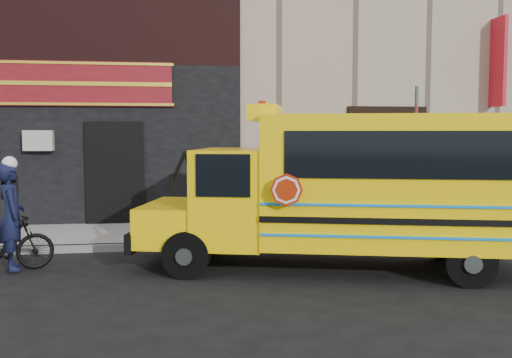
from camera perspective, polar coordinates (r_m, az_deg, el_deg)
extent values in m
plane|color=black|center=(9.81, 2.28, -9.77)|extent=(120.00, 120.00, 0.00)
cube|color=gray|center=(12.29, 0.02, -6.45)|extent=(40.00, 0.20, 0.15)
cube|color=gray|center=(13.75, -0.89, -5.26)|extent=(40.00, 3.00, 0.15)
cube|color=tan|center=(20.25, -3.37, 15.19)|extent=(20.00, 10.00, 12.00)
cube|color=black|center=(15.23, -20.69, 3.25)|extent=(10.00, 0.30, 4.00)
cube|color=black|center=(15.56, -21.07, 16.24)|extent=(10.00, 0.28, 3.00)
cube|color=#5E0D16|center=(15.11, -20.99, 8.93)|extent=(6.50, 0.12, 1.10)
cube|color=black|center=(14.84, -13.92, 0.49)|extent=(1.30, 0.10, 2.50)
cube|color=red|center=(17.04, 23.06, 10.71)|extent=(0.10, 0.70, 2.40)
cylinder|color=black|center=(9.71, -6.98, -7.53)|extent=(0.85, 0.48, 0.80)
cylinder|color=black|center=(11.53, -4.72, -5.57)|extent=(0.85, 0.48, 0.80)
cylinder|color=black|center=(9.72, 20.66, -7.78)|extent=(0.85, 0.48, 0.80)
cylinder|color=black|center=(11.54, 18.40, -5.79)|extent=(0.85, 0.48, 0.80)
cube|color=yellow|center=(10.65, -8.14, -4.27)|extent=(1.49, 2.19, 0.70)
cube|color=black|center=(10.85, -10.95, -5.48)|extent=(0.65, 2.01, 0.35)
cube|color=yellow|center=(10.36, -2.28, -1.69)|extent=(1.71, 2.34, 1.70)
cube|color=black|center=(10.43, -5.38, 0.55)|extent=(0.53, 1.75, 0.90)
cube|color=yellow|center=(10.27, 13.62, -0.07)|extent=(4.92, 3.30, 2.25)
cube|color=black|center=(9.16, 15.11, 2.34)|extent=(3.77, 1.06, 0.75)
cube|color=yellow|center=(10.22, 1.04, 6.54)|extent=(0.90, 1.68, 0.28)
cylinder|color=#A42206|center=(8.93, 3.06, -1.10)|extent=(0.51, 0.17, 0.52)
cylinder|color=#434B46|center=(13.15, 15.62, 1.38)|extent=(0.08, 0.08, 3.46)
cube|color=red|center=(13.06, 15.73, 6.11)|extent=(0.14, 0.29, 0.43)
cube|color=white|center=(13.05, 15.68, 3.73)|extent=(0.14, 0.29, 0.38)
imported|color=black|center=(10.91, -23.91, -5.97)|extent=(1.74, 1.07, 1.01)
imported|color=black|center=(10.86, -23.25, -3.70)|extent=(0.65, 0.79, 1.88)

